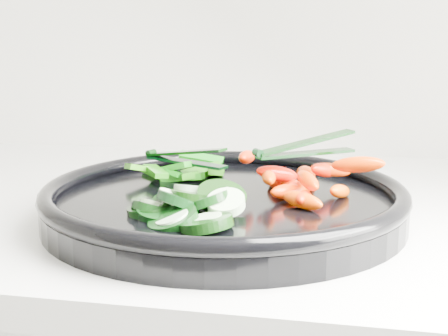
# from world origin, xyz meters

# --- Properties ---
(veggie_tray) EXTENTS (0.45, 0.45, 0.04)m
(veggie_tray) POSITION_xyz_m (0.18, 1.61, 0.95)
(veggie_tray) COLOR black
(veggie_tray) RESTS_ON counter
(cucumber_pile) EXTENTS (0.12, 0.12, 0.04)m
(cucumber_pile) POSITION_xyz_m (0.15, 1.54, 0.96)
(cucumber_pile) COLOR black
(cucumber_pile) RESTS_ON veggie_tray
(carrot_pile) EXTENTS (0.15, 0.17, 0.05)m
(carrot_pile) POSITION_xyz_m (0.26, 1.63, 0.97)
(carrot_pile) COLOR #E03000
(carrot_pile) RESTS_ON veggie_tray
(pepper_pile) EXTENTS (0.11, 0.12, 0.03)m
(pepper_pile) POSITION_xyz_m (0.11, 1.69, 0.96)
(pepper_pile) COLOR #15730A
(pepper_pile) RESTS_ON veggie_tray
(tong_carrot) EXTENTS (0.10, 0.08, 0.02)m
(tong_carrot) POSITION_xyz_m (0.26, 1.63, 1.00)
(tong_carrot) COLOR black
(tong_carrot) RESTS_ON carrot_pile
(tong_pepper) EXTENTS (0.11, 0.06, 0.02)m
(tong_pepper) POSITION_xyz_m (0.12, 1.68, 0.98)
(tong_pepper) COLOR black
(tong_pepper) RESTS_ON pepper_pile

